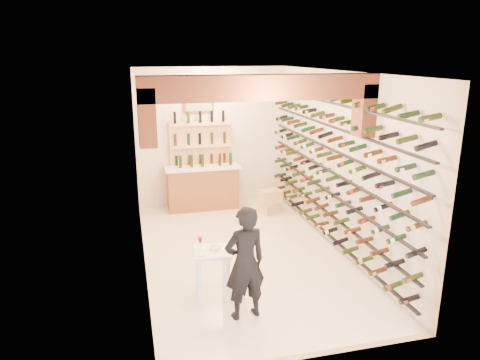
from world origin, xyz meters
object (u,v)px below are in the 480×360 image
(wine_rack, at_px, (327,165))
(white_stool, at_px, (234,284))
(tasting_table, at_px, (212,259))
(chrome_barstool, at_px, (243,232))
(crate_lower, at_px, (270,207))
(back_counter, at_px, (203,186))
(person, at_px, (245,263))

(wine_rack, bearing_deg, white_stool, -145.54)
(tasting_table, distance_m, chrome_barstool, 1.60)
(chrome_barstool, xyz_separation_m, crate_lower, (1.12, 1.92, -0.28))
(wine_rack, distance_m, crate_lower, 2.46)
(back_counter, distance_m, crate_lower, 1.62)
(white_stool, height_order, chrome_barstool, chrome_barstool)
(wine_rack, xyz_separation_m, back_counter, (-1.83, 2.65, -1.02))
(crate_lower, bearing_deg, back_counter, 154.02)
(wine_rack, height_order, tasting_table, wine_rack)
(back_counter, xyz_separation_m, crate_lower, (1.41, -0.69, -0.40))
(tasting_table, xyz_separation_m, person, (0.33, -0.63, 0.19))
(wine_rack, height_order, person, wine_rack)
(wine_rack, relative_size, back_counter, 3.35)
(tasting_table, bearing_deg, person, -57.01)
(tasting_table, height_order, crate_lower, tasting_table)
(wine_rack, distance_m, back_counter, 3.38)
(person, bearing_deg, wine_rack, -146.38)
(crate_lower, bearing_deg, person, -112.29)
(person, bearing_deg, back_counter, -102.65)
(white_stool, xyz_separation_m, crate_lower, (1.63, 3.37, -0.08))
(person, bearing_deg, tasting_table, -72.40)
(back_counter, height_order, chrome_barstool, back_counter)
(wine_rack, height_order, back_counter, wine_rack)
(white_stool, relative_size, crate_lower, 0.95)
(white_stool, distance_m, crate_lower, 3.75)
(back_counter, bearing_deg, chrome_barstool, -83.66)
(back_counter, xyz_separation_m, chrome_barstool, (0.29, -2.61, -0.12))
(tasting_table, distance_m, white_stool, 0.51)
(back_counter, height_order, crate_lower, back_counter)
(wine_rack, distance_m, white_stool, 2.83)
(wine_rack, relative_size, chrome_barstool, 8.09)
(tasting_table, bearing_deg, wine_rack, 34.41)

